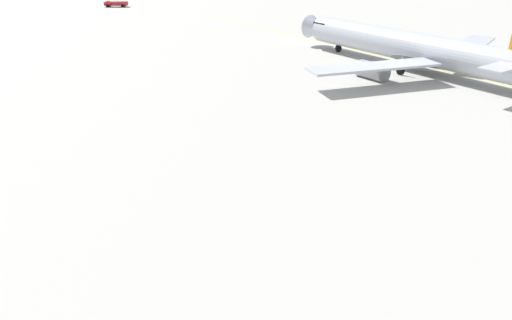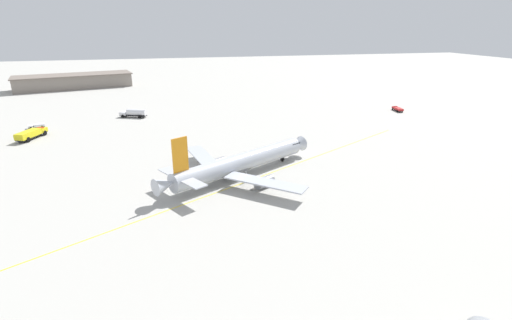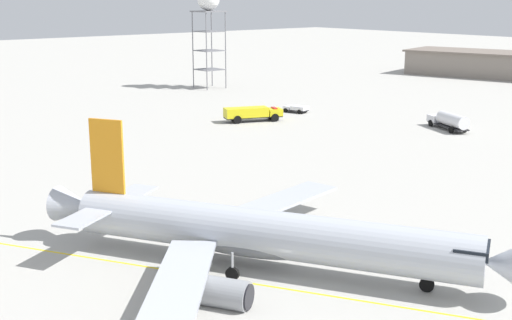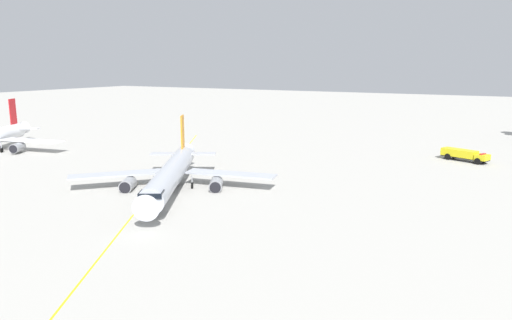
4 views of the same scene
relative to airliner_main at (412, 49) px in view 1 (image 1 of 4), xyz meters
name	(u,v)px [view 1 (image 1 of 4)]	position (x,y,z in m)	size (l,w,h in m)	color
ground_plane	(397,65)	(-2.42, -0.71, -2.76)	(600.00, 600.00, 0.00)	#ADAAA3
airliner_main	(412,49)	(0.00, 0.00, 0.00)	(36.08, 32.21, 11.44)	#B2B7C1
ops_pickup_truck	(116,4)	(-69.25, -47.81, -1.95)	(2.80, 5.89, 1.41)	#232326
taxiway_centreline	(448,71)	(1.62, 4.67, -2.75)	(105.49, 59.25, 0.01)	yellow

